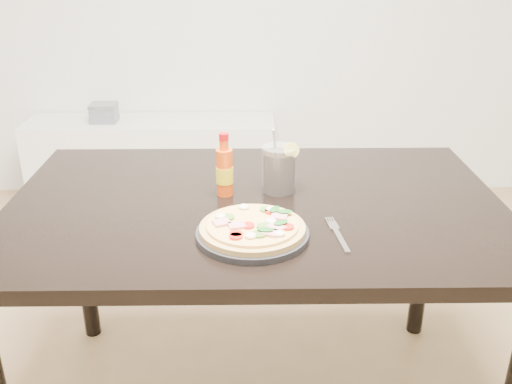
{
  "coord_description": "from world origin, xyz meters",
  "views": [
    {
      "loc": [
        -0.24,
        -1.05,
        1.42
      ],
      "look_at": [
        -0.23,
        0.3,
        0.83
      ],
      "focal_mm": 40.0,
      "sensor_mm": 36.0,
      "label": 1
    }
  ],
  "objects_px": {
    "plate": "(252,234)",
    "media_console": "(153,162)",
    "hot_sauce_bottle": "(225,171)",
    "cola_cup": "(279,170)",
    "dining_table": "(255,227)",
    "pizza": "(253,227)",
    "fork": "(337,233)"
  },
  "relations": [
    {
      "from": "hot_sauce_bottle",
      "to": "media_console",
      "type": "height_order",
      "value": "hot_sauce_bottle"
    },
    {
      "from": "dining_table",
      "to": "cola_cup",
      "type": "bearing_deg",
      "value": 47.44
    },
    {
      "from": "dining_table",
      "to": "fork",
      "type": "relative_size",
      "value": 7.42
    },
    {
      "from": "hot_sauce_bottle",
      "to": "fork",
      "type": "xyz_separation_m",
      "value": [
        0.29,
        -0.25,
        -0.07
      ]
    },
    {
      "from": "dining_table",
      "to": "plate",
      "type": "relative_size",
      "value": 4.97
    },
    {
      "from": "cola_cup",
      "to": "plate",
      "type": "bearing_deg",
      "value": -105.44
    },
    {
      "from": "dining_table",
      "to": "fork",
      "type": "distance_m",
      "value": 0.3
    },
    {
      "from": "hot_sauce_bottle",
      "to": "media_console",
      "type": "distance_m",
      "value": 1.77
    },
    {
      "from": "hot_sauce_bottle",
      "to": "dining_table",
      "type": "bearing_deg",
      "value": -27.77
    },
    {
      "from": "dining_table",
      "to": "hot_sauce_bottle",
      "type": "height_order",
      "value": "hot_sauce_bottle"
    },
    {
      "from": "dining_table",
      "to": "pizza",
      "type": "distance_m",
      "value": 0.24
    },
    {
      "from": "cola_cup",
      "to": "dining_table",
      "type": "bearing_deg",
      "value": -132.56
    },
    {
      "from": "fork",
      "to": "hot_sauce_bottle",
      "type": "bearing_deg",
      "value": 132.82
    },
    {
      "from": "plate",
      "to": "media_console",
      "type": "relative_size",
      "value": 0.2
    },
    {
      "from": "hot_sauce_bottle",
      "to": "plate",
      "type": "bearing_deg",
      "value": -73.49
    },
    {
      "from": "pizza",
      "to": "hot_sauce_bottle",
      "type": "xyz_separation_m",
      "value": [
        -0.08,
        0.26,
        0.05
      ]
    },
    {
      "from": "pizza",
      "to": "hot_sauce_bottle",
      "type": "height_order",
      "value": "hot_sauce_bottle"
    },
    {
      "from": "media_console",
      "to": "dining_table",
      "type": "bearing_deg",
      "value": -70.77
    },
    {
      "from": "cola_cup",
      "to": "fork",
      "type": "xyz_separation_m",
      "value": [
        0.13,
        -0.28,
        -0.06
      ]
    },
    {
      "from": "dining_table",
      "to": "fork",
      "type": "height_order",
      "value": "fork"
    },
    {
      "from": "cola_cup",
      "to": "fork",
      "type": "height_order",
      "value": "cola_cup"
    },
    {
      "from": "pizza",
      "to": "cola_cup",
      "type": "height_order",
      "value": "cola_cup"
    },
    {
      "from": "dining_table",
      "to": "hot_sauce_bottle",
      "type": "bearing_deg",
      "value": 152.23
    },
    {
      "from": "dining_table",
      "to": "hot_sauce_bottle",
      "type": "xyz_separation_m",
      "value": [
        -0.09,
        0.05,
        0.16
      ]
    },
    {
      "from": "hot_sauce_bottle",
      "to": "cola_cup",
      "type": "bearing_deg",
      "value": 10.99
    },
    {
      "from": "media_console",
      "to": "hot_sauce_bottle",
      "type": "bearing_deg",
      "value": -73.09
    },
    {
      "from": "cola_cup",
      "to": "pizza",
      "type": "bearing_deg",
      "value": -105.14
    },
    {
      "from": "dining_table",
      "to": "hot_sauce_bottle",
      "type": "distance_m",
      "value": 0.19
    },
    {
      "from": "hot_sauce_bottle",
      "to": "media_console",
      "type": "xyz_separation_m",
      "value": [
        -0.49,
        1.6,
        -0.57
      ]
    },
    {
      "from": "dining_table",
      "to": "media_console",
      "type": "xyz_separation_m",
      "value": [
        -0.57,
        1.65,
        -0.42
      ]
    },
    {
      "from": "pizza",
      "to": "cola_cup",
      "type": "distance_m",
      "value": 0.31
    },
    {
      "from": "plate",
      "to": "media_console",
      "type": "bearing_deg",
      "value": 106.86
    }
  ]
}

